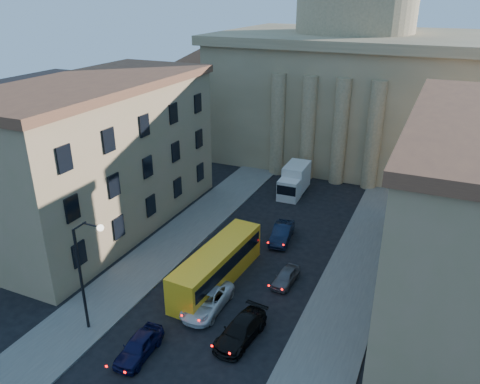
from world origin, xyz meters
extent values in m
cube|color=#585550|center=(-8.50, 18.00, 0.07)|extent=(5.00, 60.00, 0.15)
cube|color=#585550|center=(8.50, 18.00, 0.07)|extent=(5.00, 60.00, 0.15)
cube|color=#7F6E4E|center=(0.00, 56.00, 8.00)|extent=(34.00, 26.00, 16.00)
cube|color=#7F6E4E|center=(0.00, 56.00, 16.40)|extent=(35.50, 27.50, 1.20)
cylinder|color=#7F6E4E|center=(0.00, 56.00, 20.00)|extent=(16.00, 16.00, 8.00)
cube|color=#7F6E4E|center=(-21.00, 54.00, 5.50)|extent=(13.00, 13.00, 11.00)
cone|color=brown|center=(-21.00, 54.00, 13.00)|extent=(26.02, 26.02, 4.00)
cylinder|color=#7F6E4E|center=(-6.00, 42.80, 6.50)|extent=(1.80, 1.80, 13.00)
cylinder|color=#7F6E4E|center=(-2.00, 42.80, 6.50)|extent=(1.80, 1.80, 13.00)
cylinder|color=#7F6E4E|center=(2.00, 42.80, 6.50)|extent=(1.80, 1.80, 13.00)
cylinder|color=#7F6E4E|center=(6.00, 42.80, 6.50)|extent=(1.80, 1.80, 13.00)
cube|color=#9F7C5E|center=(-17.00, 22.00, 7.00)|extent=(11.00, 26.00, 14.00)
cube|color=brown|center=(-17.00, 22.00, 14.30)|extent=(11.60, 26.60, 0.80)
cylinder|color=black|center=(-7.50, 8.00, 4.00)|extent=(0.20, 0.20, 8.00)
cylinder|color=black|center=(-6.95, 8.00, 8.35)|extent=(1.30, 0.12, 0.96)
cylinder|color=black|center=(-5.95, 8.00, 8.65)|extent=(1.30, 0.12, 0.12)
sphere|color=white|center=(-5.20, 8.00, 8.60)|extent=(0.44, 0.44, 0.44)
imported|color=black|center=(-2.61, 7.29, 0.73)|extent=(1.91, 4.34, 1.45)
imported|color=silver|center=(-0.80, 13.45, 0.75)|extent=(2.59, 5.43, 1.50)
imported|color=black|center=(2.87, 11.44, 0.73)|extent=(2.58, 5.23, 1.46)
imported|color=#515156|center=(3.50, 19.14, 0.61)|extent=(1.67, 3.66, 1.22)
imported|color=black|center=(0.80, 25.81, 0.78)|extent=(2.24, 4.91, 1.56)
cube|color=yellow|center=(-1.72, 17.00, 1.56)|extent=(3.20, 11.21, 3.12)
cube|color=black|center=(-1.72, 17.00, 2.06)|extent=(3.22, 10.61, 1.11)
cylinder|color=black|center=(-2.97, 13.04, 0.50)|extent=(0.36, 1.02, 1.01)
cylinder|color=black|center=(-0.96, 12.91, 0.50)|extent=(0.36, 1.02, 1.01)
cylinder|color=black|center=(-2.48, 21.08, 0.50)|extent=(0.36, 1.02, 1.01)
cylinder|color=black|center=(-0.47, 20.95, 0.50)|extent=(0.36, 1.02, 1.01)
cube|color=silver|center=(-1.71, 35.40, 1.22)|extent=(2.39, 2.49, 2.43)
cube|color=black|center=(-1.68, 34.23, 1.52)|extent=(2.23, 0.17, 1.11)
cube|color=silver|center=(-1.77, 38.13, 1.77)|extent=(2.53, 4.31, 3.14)
cylinder|color=black|center=(-2.71, 34.97, 0.46)|extent=(0.31, 0.92, 0.91)
cylinder|color=black|center=(-0.69, 35.02, 0.46)|extent=(0.31, 0.92, 0.91)
cylinder|color=black|center=(-2.81, 39.02, 0.46)|extent=(0.31, 0.92, 0.91)
cylinder|color=black|center=(-0.78, 39.07, 0.46)|extent=(0.31, 0.92, 0.91)
camera|label=1|loc=(13.37, -12.07, 22.21)|focal=35.00mm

